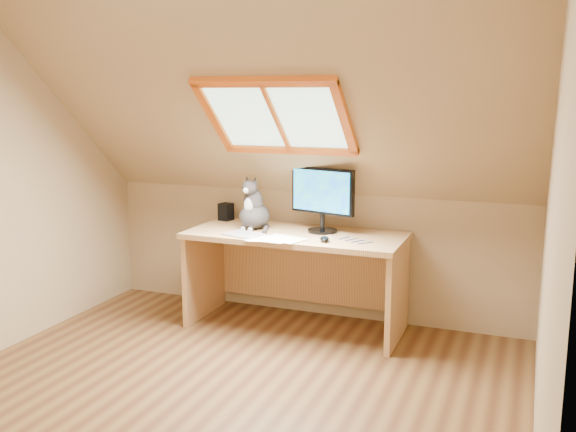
% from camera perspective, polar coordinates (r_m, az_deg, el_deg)
% --- Properties ---
extents(ground, '(3.50, 3.50, 0.00)m').
position_cam_1_polar(ground, '(3.89, -7.00, -16.40)').
color(ground, brown).
rests_on(ground, ground).
extents(room_shell, '(3.52, 3.52, 2.41)m').
position_cam_1_polar(room_shell, '(3.40, -8.30, 4.92)').
color(room_shell, tan).
rests_on(room_shell, ground).
extents(desk, '(1.63, 0.72, 0.75)m').
position_cam_1_polar(desk, '(4.94, 0.96, -3.91)').
color(desk, '#DDAD69').
rests_on(desk, ground).
extents(monitor, '(0.52, 0.22, 0.49)m').
position_cam_1_polar(monitor, '(4.80, 3.08, 1.84)').
color(monitor, black).
rests_on(monitor, desk).
extents(cat, '(0.27, 0.31, 0.42)m').
position_cam_1_polar(cat, '(4.95, -3.07, 0.56)').
color(cat, '#383332').
rests_on(cat, desk).
extents(desk_speaker, '(0.12, 0.12, 0.14)m').
position_cam_1_polar(desk_speaker, '(5.32, -5.54, 0.38)').
color(desk_speaker, black).
rests_on(desk_speaker, desk).
extents(graphics_tablet, '(0.32, 0.27, 0.01)m').
position_cam_1_polar(graphics_tablet, '(4.75, -3.95, -1.65)').
color(graphics_tablet, '#B2B2B7').
rests_on(graphics_tablet, desk).
extents(mouse, '(0.10, 0.13, 0.04)m').
position_cam_1_polar(mouse, '(4.54, 3.27, -2.07)').
color(mouse, black).
rests_on(mouse, desk).
extents(papers, '(0.35, 0.30, 0.01)m').
position_cam_1_polar(papers, '(4.62, -1.52, -2.01)').
color(papers, white).
rests_on(papers, desk).
extents(cables, '(0.51, 0.26, 0.01)m').
position_cam_1_polar(cables, '(4.59, 4.74, -2.11)').
color(cables, silver).
rests_on(cables, desk).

